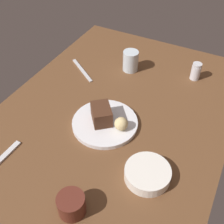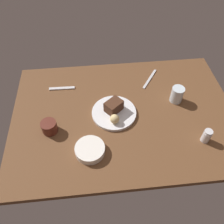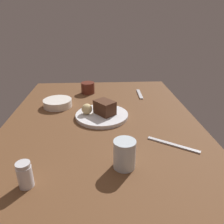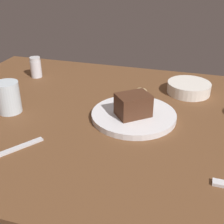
{
  "view_description": "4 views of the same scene",
  "coord_description": "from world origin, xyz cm",
  "views": [
    {
      "loc": [
        67.22,
        34.71,
        76.88
      ],
      "look_at": [
        1.53,
        0.79,
        6.25
      ],
      "focal_mm": 45.05,
      "sensor_mm": 36.0,
      "label": 1
    },
    {
      "loc": [
        14.77,
        78.05,
        98.71
      ],
      "look_at": [
        6.83,
        1.86,
        6.81
      ],
      "focal_mm": 36.9,
      "sensor_mm": 36.0,
      "label": 2
    },
    {
      "loc": [
        -84.87,
        0.63,
        46.54
      ],
      "look_at": [
        4.74,
        -4.55,
        5.78
      ],
      "focal_mm": 35.32,
      "sensor_mm": 36.0,
      "label": 3
    },
    {
      "loc": [
        20.14,
        -71.61,
        43.29
      ],
      "look_at": [
        0.1,
        -3.13,
        5.66
      ],
      "focal_mm": 47.26,
      "sensor_mm": 36.0,
      "label": 4
    }
  ],
  "objects": [
    {
      "name": "dessert_plate",
      "position": [
        5.55,
        -0.41,
        3.82
      ],
      "size": [
        23.76,
        23.76,
        1.63
      ],
      "primitive_type": "cylinder",
      "color": "silver",
      "rests_on": "dining_table"
    },
    {
      "name": "coffee_cup",
      "position": [
        38.81,
        7.65,
        6.17
      ],
      "size": [
        7.79,
        7.79,
        6.35
      ],
      "primitive_type": "cylinder",
      "color": "#562319",
      "rests_on": "dining_table"
    },
    {
      "name": "dining_table",
      "position": [
        0.0,
        0.0,
        1.5
      ],
      "size": [
        120.0,
        84.0,
        3.0
      ],
      "primitive_type": "cube",
      "color": "brown",
      "rests_on": "ground"
    },
    {
      "name": "chocolate_cake_slice",
      "position": [
        5.58,
        -1.33,
        7.71
      ],
      "size": [
        10.96,
        10.63,
        6.15
      ],
      "primitive_type": "cube",
      "rotation": [
        0.0,
        0.0,
        3.83
      ],
      "color": "#472819",
      "rests_on": "dessert_plate"
    },
    {
      "name": "dessert_spoon",
      "position": [
        34.12,
        -22.26,
        3.35
      ],
      "size": [
        15.04,
        2.17,
        0.7
      ],
      "primitive_type": "cube",
      "rotation": [
        0.0,
        0.0,
        6.26
      ],
      "color": "silver",
      "rests_on": "dining_table"
    },
    {
      "name": "salt_shaker",
      "position": [
        -36.79,
        21.31,
        6.75
      ],
      "size": [
        4.09,
        4.09,
        7.59
      ],
      "color": "silver",
      "rests_on": "dining_table"
    },
    {
      "name": "water_glass",
      "position": [
        -30.08,
        -6.3,
        7.57
      ],
      "size": [
        6.83,
        6.83,
        9.13
      ],
      "primitive_type": "cylinder",
      "color": "silver",
      "rests_on": "dining_table"
    },
    {
      "name": "butter_knife",
      "position": [
        -19.28,
        -25.09,
        3.25
      ],
      "size": [
        11.9,
        16.46,
        0.5
      ],
      "primitive_type": "cube",
      "rotation": [
        0.0,
        0.0,
        0.97
      ],
      "color": "silver",
      "rests_on": "dining_table"
    },
    {
      "name": "bread_roll",
      "position": [
        6.03,
        6.68,
        7.02
      ],
      "size": [
        4.78,
        4.78,
        4.78
      ],
      "primitive_type": "sphere",
      "color": "#DBC184",
      "rests_on": "dessert_plate"
    },
    {
      "name": "side_bowl",
      "position": [
        19.29,
        22.04,
        4.85
      ],
      "size": [
        14.12,
        14.12,
        3.69
      ],
      "primitive_type": "cylinder",
      "color": "white",
      "rests_on": "dining_table"
    }
  ]
}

